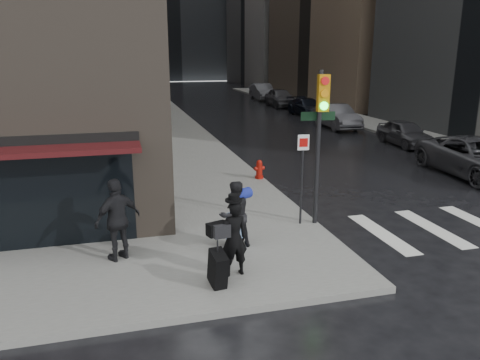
# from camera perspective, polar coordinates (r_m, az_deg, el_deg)

# --- Properties ---
(ground) EXTENTS (140.00, 140.00, 0.00)m
(ground) POSITION_cam_1_polar(r_m,az_deg,el_deg) (11.17, 3.92, -10.09)
(ground) COLOR black
(ground) RESTS_ON ground
(sidewalk_left) EXTENTS (4.00, 50.00, 0.15)m
(sidewalk_left) POSITION_cam_1_polar(r_m,az_deg,el_deg) (36.98, -9.69, 7.78)
(sidewalk_left) COLOR slate
(sidewalk_left) RESTS_ON ground
(sidewalk_right) EXTENTS (3.00, 50.00, 0.15)m
(sidewalk_right) POSITION_cam_1_polar(r_m,az_deg,el_deg) (40.49, 9.89, 8.40)
(sidewalk_right) COLOR slate
(sidewalk_right) RESTS_ON ground
(man_overcoat) EXTENTS (0.95, 1.02, 1.84)m
(man_overcoat) POSITION_cam_1_polar(r_m,az_deg,el_deg) (9.88, -1.17, -7.72)
(man_overcoat) COLOR black
(man_overcoat) RESTS_ON ground
(man_jeans) EXTENTS (1.22, 0.86, 1.68)m
(man_jeans) POSITION_cam_1_polar(r_m,az_deg,el_deg) (11.33, -0.73, -4.24)
(man_jeans) COLOR black
(man_jeans) RESTS_ON ground
(man_greycoat) EXTENTS (1.22, 0.97, 1.93)m
(man_greycoat) POSITION_cam_1_polar(r_m,az_deg,el_deg) (11.00, -14.67, -4.70)
(man_greycoat) COLOR black
(man_greycoat) RESTS_ON ground
(traffic_light) EXTENTS (1.05, 0.51, 4.20)m
(traffic_light) POSITION_cam_1_polar(r_m,az_deg,el_deg) (12.61, 9.56, 6.31)
(traffic_light) COLOR black
(traffic_light) RESTS_ON ground
(fire_hydrant) EXTENTS (0.41, 0.32, 0.72)m
(fire_hydrant) POSITION_cam_1_polar(r_m,az_deg,el_deg) (17.72, 2.36, 1.21)
(fire_hydrant) COLOR #981209
(fire_hydrant) RESTS_ON ground
(parked_car_0) EXTENTS (2.84, 5.63, 1.53)m
(parked_car_0) POSITION_cam_1_polar(r_m,az_deg,el_deg) (20.75, 26.95, 2.46)
(parked_car_0) COLOR #3D3D42
(parked_car_0) RESTS_ON ground
(parked_car_1) EXTENTS (1.76, 3.98, 1.33)m
(parked_car_1) POSITION_cam_1_polar(r_m,az_deg,el_deg) (26.31, 19.47, 5.43)
(parked_car_1) COLOR #3D3D42
(parked_car_1) RESTS_ON ground
(parked_car_2) EXTENTS (1.77, 4.68, 1.53)m
(parked_car_2) POSITION_cam_1_polar(r_m,az_deg,el_deg) (31.32, 11.70, 7.62)
(parked_car_2) COLOR #4F4F54
(parked_car_2) RESTS_ON ground
(parked_car_3) EXTENTS (2.08, 4.67, 1.33)m
(parked_car_3) POSITION_cam_1_polar(r_m,az_deg,el_deg) (37.32, 8.19, 8.82)
(parked_car_3) COLOR black
(parked_car_3) RESTS_ON ground
(parked_car_4) EXTENTS (2.10, 4.86, 1.63)m
(parked_car_4) POSITION_cam_1_polar(r_m,az_deg,el_deg) (43.22, 4.93, 9.98)
(parked_car_4) COLOR #46464B
(parked_car_4) RESTS_ON ground
(parked_car_5) EXTENTS (1.99, 5.10, 1.66)m
(parked_car_5) POSITION_cam_1_polar(r_m,az_deg,el_deg) (49.33, 2.76, 10.69)
(parked_car_5) COLOR #505055
(parked_car_5) RESTS_ON ground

